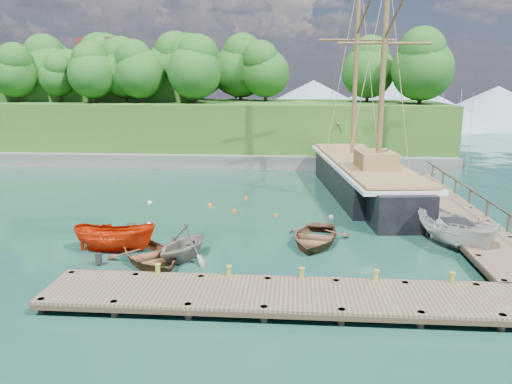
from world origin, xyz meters
TOP-DOWN VIEW (x-y plane):
  - ground at (0.00, 0.00)m, footprint 160.00×160.00m
  - dock_near at (2.00, -6.50)m, footprint 20.00×3.20m
  - dock_east at (11.50, 7.00)m, footprint 3.20×24.00m
  - bollard_0 at (-4.00, -5.10)m, footprint 0.26×0.26m
  - bollard_1 at (-1.00, -5.10)m, footprint 0.26×0.26m
  - bollard_2 at (2.00, -5.10)m, footprint 0.26×0.26m
  - bollard_3 at (5.00, -5.10)m, footprint 0.26×0.26m
  - bollard_4 at (8.00, -5.10)m, footprint 0.26×0.26m
  - rowboat_0 at (-5.11, -2.37)m, footprint 5.39×5.65m
  - rowboat_1 at (-3.66, -1.78)m, footprint 4.20×4.45m
  - rowboat_2 at (2.77, 1.05)m, footprint 4.27×5.31m
  - motorboat_orange at (-7.35, -0.91)m, footprint 4.25×1.63m
  - cabin_boat_white at (10.00, 0.92)m, footprint 4.04×5.64m
  - schooner at (6.81, 13.00)m, footprint 7.03×26.83m
  - mooring_buoy_0 at (-6.97, 3.74)m, footprint 0.31×0.31m
  - mooring_buoy_1 at (-2.25, 7.20)m, footprint 0.28×0.28m
  - mooring_buoy_2 at (0.50, 6.20)m, footprint 0.29×0.29m
  - mooring_buoy_3 at (4.01, 6.15)m, footprint 0.32×0.32m
  - mooring_buoy_4 at (-4.09, 8.46)m, footprint 0.34×0.34m
  - mooring_buoy_5 at (-1.82, 10.69)m, footprint 0.30×0.30m
  - mooring_buoy_6 at (-8.44, 8.89)m, footprint 0.34×0.34m
  - mooring_buoy_7 at (2.51, 2.11)m, footprint 0.30×0.30m
  - headland at (-12.88, 31.36)m, footprint 51.00×19.31m
  - distant_ridge at (4.30, 70.00)m, footprint 117.00×40.00m

SIDE VIEW (x-z plane):
  - ground at x=0.00m, z-range 0.00..0.00m
  - bollard_0 at x=-4.00m, z-range -0.23..0.23m
  - bollard_1 at x=-1.00m, z-range -0.23..0.23m
  - bollard_2 at x=2.00m, z-range -0.23..0.23m
  - bollard_3 at x=5.00m, z-range -0.23..0.23m
  - bollard_4 at x=8.00m, z-range -0.23..0.23m
  - rowboat_0 at x=-5.11m, z-range -0.48..0.48m
  - rowboat_1 at x=-3.66m, z-range -0.93..0.93m
  - rowboat_2 at x=2.77m, z-range -0.49..0.49m
  - motorboat_orange at x=-7.35m, z-range -0.82..0.82m
  - cabin_boat_white at x=10.00m, z-range -1.02..1.02m
  - mooring_buoy_0 at x=-6.97m, z-range -0.15..0.15m
  - mooring_buoy_1 at x=-2.25m, z-range -0.14..0.14m
  - mooring_buoy_2 at x=0.50m, z-range -0.15..0.15m
  - mooring_buoy_3 at x=4.01m, z-range -0.16..0.16m
  - mooring_buoy_4 at x=-4.09m, z-range -0.17..0.17m
  - mooring_buoy_5 at x=-1.82m, z-range -0.15..0.15m
  - mooring_buoy_6 at x=-8.44m, z-range -0.17..0.17m
  - mooring_buoy_7 at x=2.51m, z-range -0.15..0.15m
  - dock_near at x=2.00m, z-range -0.12..0.98m
  - dock_east at x=11.50m, z-range -0.12..0.98m
  - schooner at x=6.81m, z-range -8.69..10.86m
  - distant_ridge at x=4.30m, z-range -0.65..9.35m
  - headland at x=-12.88m, z-range -0.91..11.99m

